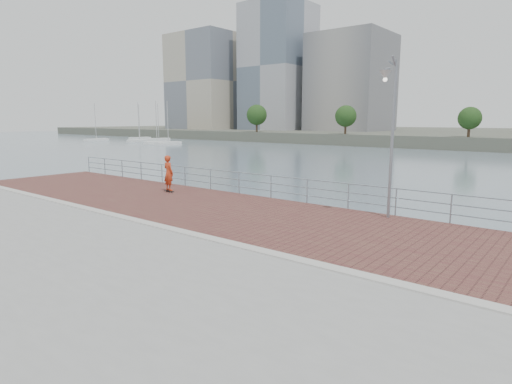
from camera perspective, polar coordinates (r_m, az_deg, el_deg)
The scene contains 9 objects.
water at distance 14.32m, azimuth -5.18°, elevation -14.21°, with size 400.00×400.00×0.00m, color slate.
seawall at distance 11.21m, azimuth -24.07°, elevation -16.53°, with size 40.00×24.00×2.00m, color gray.
brick_lane at distance 16.32m, azimuth 3.53°, elevation -3.73°, with size 40.00×6.80×0.02m, color brown.
curb at distance 13.62m, azimuth -5.31°, elevation -6.39°, with size 40.00×0.40×0.06m, color #B7B5AD.
guardrail at distance 19.01m, azimuth 9.48°, elevation 0.18°, with size 39.06×0.06×1.13m.
street_lamp at distance 16.63m, azimuth 17.35°, elevation 10.33°, with size 0.42×1.22×5.78m.
skateboard at distance 22.82m, azimuth -11.50°, elevation 0.15°, with size 0.73×0.28×0.08m.
skateboarder at distance 22.69m, azimuth -11.58°, elevation 2.50°, with size 0.67×0.44×1.84m, color red.
marina at distance 114.31m, azimuth -14.90°, elevation 6.72°, with size 29.36×19.09×9.85m.
Camera 1 is at (9.14, -9.38, 3.80)m, focal length 30.00 mm.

